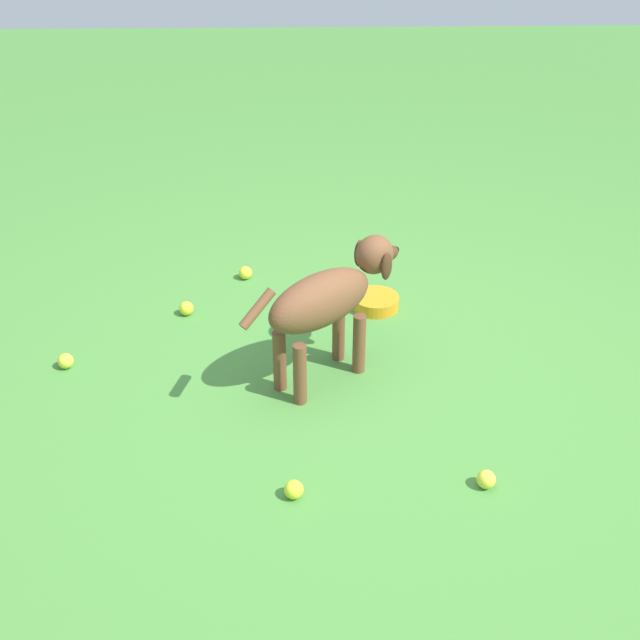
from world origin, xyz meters
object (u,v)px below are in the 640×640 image
Objects in this scene: dog at (329,298)px; tennis_ball_4 at (66,361)px; tennis_ball_0 at (245,273)px; tennis_ball_1 at (186,308)px; tennis_ball_2 at (486,479)px; tennis_ball_3 at (294,490)px; water_bowl at (376,302)px.

dog is 9.89× the size of tennis_ball_4.
tennis_ball_1 is (-0.34, 0.26, 0.00)m from tennis_ball_0.
tennis_ball_2 is at bearing -115.31° from tennis_ball_4.
tennis_ball_0 is 1.00× the size of tennis_ball_3.
tennis_ball_4 is at bearing 136.85° from tennis_ball_0.
tennis_ball_0 is 1.04m from tennis_ball_4.
tennis_ball_0 is at bearing 30.56° from tennis_ball_2.
dog is 9.89× the size of tennis_ball_0.
tennis_ball_0 is 1.00× the size of tennis_ball_1.
tennis_ball_4 is (0.76, 1.62, 0.00)m from tennis_ball_2.
water_bowl is at bearing -87.45° from tennis_ball_1.
tennis_ball_2 is 1.79m from tennis_ball_4.
tennis_ball_4 is at bearing 64.69° from tennis_ball_2.
tennis_ball_1 is 1.31m from tennis_ball_3.
tennis_ball_1 is at bearing 143.22° from tennis_ball_0.
water_bowl is at bearing -17.18° from tennis_ball_3.
tennis_ball_2 is 1.00× the size of tennis_ball_4.
tennis_ball_0 is at bearing -36.78° from tennis_ball_1.
water_bowl is (0.54, -0.24, -0.34)m from dog.
tennis_ball_1 is at bearing 92.55° from water_bowl.
water_bowl is at bearing 12.56° from tennis_ball_2.
tennis_ball_3 is (-0.03, 0.66, 0.00)m from tennis_ball_2.
tennis_ball_4 is at bearing 50.26° from tennis_ball_3.
tennis_ball_2 is (-1.53, -0.90, 0.00)m from tennis_ball_0.
tennis_ball_0 is at bearing -43.15° from tennis_ball_4.
tennis_ball_2 is (-1.18, -1.16, 0.00)m from tennis_ball_1.
dog is 9.89× the size of tennis_ball_2.
tennis_ball_2 and tennis_ball_3 have the same top height.
tennis_ball_2 is 0.66m from tennis_ball_3.
tennis_ball_0 is 1.00× the size of tennis_ball_4.
dog is at bearing 155.81° from water_bowl.
tennis_ball_0 and tennis_ball_2 have the same top height.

